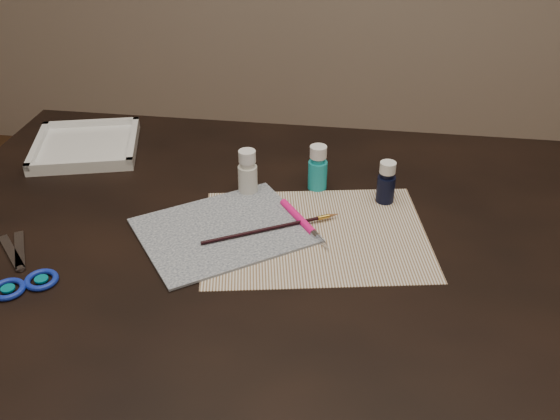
# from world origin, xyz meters

# --- Properties ---
(table) EXTENTS (1.30, 0.90, 0.75)m
(table) POSITION_xyz_m (0.00, 0.00, 0.38)
(table) COLOR black
(table) RESTS_ON ground
(paper) EXTENTS (0.43, 0.36, 0.00)m
(paper) POSITION_xyz_m (0.06, 0.01, 0.75)
(paper) COLOR silver
(paper) RESTS_ON table
(canvas) EXTENTS (0.35, 0.34, 0.00)m
(canvas) POSITION_xyz_m (-0.10, -0.01, 0.75)
(canvas) COLOR #0F1A35
(canvas) RESTS_ON paper
(paint_bottle_white) EXTENTS (0.04, 0.04, 0.09)m
(paint_bottle_white) POSITION_xyz_m (-0.08, 0.13, 0.79)
(paint_bottle_white) COLOR silver
(paint_bottle_white) RESTS_ON table
(paint_bottle_cyan) EXTENTS (0.04, 0.04, 0.09)m
(paint_bottle_cyan) POSITION_xyz_m (0.05, 0.17, 0.79)
(paint_bottle_cyan) COLOR #1AA4AE
(paint_bottle_cyan) RESTS_ON table
(paint_bottle_navy) EXTENTS (0.03, 0.03, 0.08)m
(paint_bottle_navy) POSITION_xyz_m (0.18, 0.14, 0.79)
(paint_bottle_navy) COLOR black
(paint_bottle_navy) RESTS_ON table
(paintbrush) EXTENTS (0.23, 0.13, 0.01)m
(paintbrush) POSITION_xyz_m (-0.01, 0.00, 0.76)
(paintbrush) COLOR black
(paintbrush) RESTS_ON canvas
(craft_knife) EXTENTS (0.11, 0.14, 0.01)m
(craft_knife) POSITION_xyz_m (0.04, 0.03, 0.76)
(craft_knife) COLOR #FF1682
(craft_knife) RESTS_ON paper
(scissors) EXTENTS (0.21, 0.21, 0.01)m
(scissors) POSITION_xyz_m (-0.41, -0.15, 0.76)
(scissors) COLOR silver
(scissors) RESTS_ON table
(palette_tray) EXTENTS (0.26, 0.26, 0.03)m
(palette_tray) POSITION_xyz_m (-0.46, 0.26, 0.76)
(palette_tray) COLOR white
(palette_tray) RESTS_ON table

